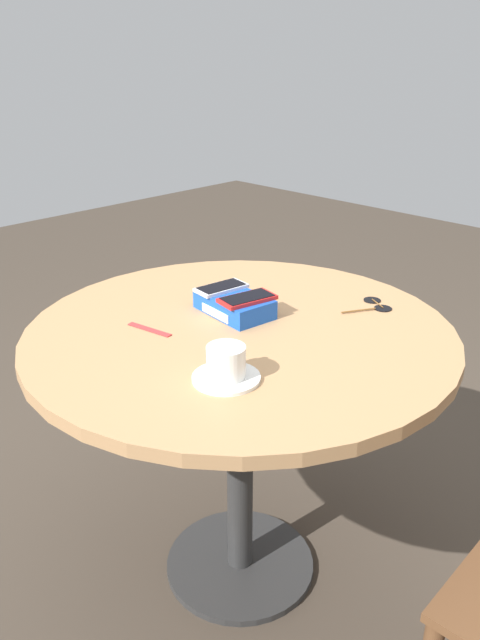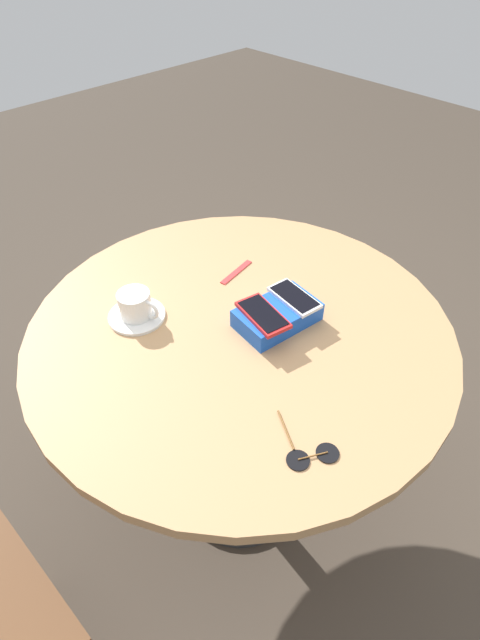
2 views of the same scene
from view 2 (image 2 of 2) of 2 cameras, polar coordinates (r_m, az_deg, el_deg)
The scene contains 9 objects.
ground_plane at distance 1.80m, azimuth 0.00°, elevation -18.50°, with size 8.00×8.00×0.00m, color #42382D.
round_table at distance 1.28m, azimuth 0.00°, elevation -4.42°, with size 1.03×1.03×0.75m.
phone_box at distance 1.20m, azimuth 4.27°, elevation 0.56°, with size 0.21×0.14×0.05m.
phone_white at distance 1.21m, azimuth 6.22°, elevation 2.60°, with size 0.08×0.14×0.01m.
phone_red at distance 1.16m, azimuth 2.63°, elevation 0.61°, with size 0.10×0.15×0.01m.
saucer at distance 1.25m, azimuth -11.70°, elevation 0.48°, with size 0.14×0.14×0.01m, color white.
coffee_cup at distance 1.23m, azimuth -11.86°, elevation 1.77°, with size 0.08×0.11×0.07m.
lanyard_strap at distance 1.37m, azimuth -0.42°, elevation 5.50°, with size 0.13×0.02×0.00m, color red.
sunglasses at distance 0.98m, azimuth 7.98°, elevation -14.89°, with size 0.10×0.15×0.01m.
Camera 2 is at (0.61, 0.63, 1.57)m, focal length 28.00 mm.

